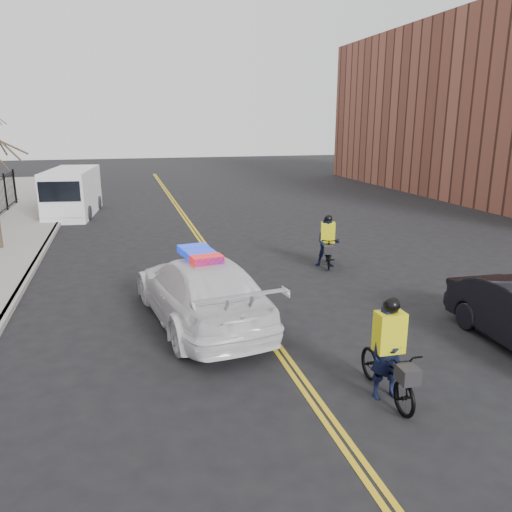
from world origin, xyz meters
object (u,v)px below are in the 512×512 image
object	(u,v)px
police_cruiser	(201,290)
cyclist_near	(387,363)
cyclist_far	(327,246)
cargo_van	(72,193)

from	to	relation	value
police_cruiser	cyclist_near	xyz separation A→B (m)	(2.60, -4.25, -0.17)
police_cruiser	cyclist_far	world-z (taller)	police_cruiser
cargo_van	cyclist_far	bearing A→B (deg)	-47.35
cargo_van	cyclist_near	world-z (taller)	cargo_van
police_cruiser	cyclist_near	bearing A→B (deg)	112.95
cargo_van	cyclist_near	distance (m)	21.34
cargo_van	cyclist_far	size ratio (longest dim) A/B	3.24
police_cruiser	cargo_van	bearing A→B (deg)	-83.83
cargo_van	cyclist_near	size ratio (longest dim) A/B	3.06
police_cruiser	cargo_van	world-z (taller)	cargo_van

